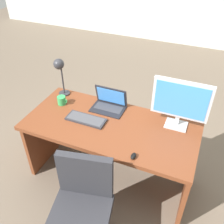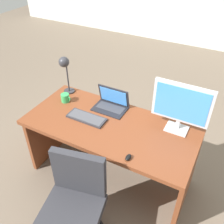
{
  "view_description": "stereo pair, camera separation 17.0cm",
  "coord_description": "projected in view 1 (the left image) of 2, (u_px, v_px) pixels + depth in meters",
  "views": [
    {
      "loc": [
        0.72,
        -1.66,
        2.23
      ],
      "look_at": [
        0.0,
        0.04,
        0.85
      ],
      "focal_mm": 40.14,
      "sensor_mm": 36.0,
      "label": 1
    },
    {
      "loc": [
        0.87,
        -1.58,
        2.23
      ],
      "look_at": [
        0.0,
        0.04,
        0.85
      ],
      "focal_mm": 40.14,
      "sensor_mm": 36.0,
      "label": 2
    }
  ],
  "objects": [
    {
      "name": "ground",
      "position": [
        149.0,
        104.0,
        3.89
      ],
      "size": [
        12.0,
        12.0,
        0.0
      ],
      "primitive_type": "plane",
      "color": "#6B5B4C"
    },
    {
      "name": "desk",
      "position": [
        112.0,
        137.0,
        2.5
      ],
      "size": [
        1.63,
        0.76,
        0.73
      ],
      "color": "brown",
      "rests_on": "ground"
    },
    {
      "name": "monitor",
      "position": [
        181.0,
        101.0,
        2.17
      ],
      "size": [
        0.5,
        0.16,
        0.47
      ],
      "color": "#B7BABF",
      "rests_on": "desk"
    },
    {
      "name": "laptop",
      "position": [
        110.0,
        101.0,
        2.54
      ],
      "size": [
        0.33,
        0.23,
        0.22
      ],
      "color": "black",
      "rests_on": "desk"
    },
    {
      "name": "keyboard",
      "position": [
        86.0,
        119.0,
        2.39
      ],
      "size": [
        0.38,
        0.15,
        0.02
      ],
      "color": "#2D2D33",
      "rests_on": "desk"
    },
    {
      "name": "mouse",
      "position": [
        133.0,
        156.0,
        2.01
      ],
      "size": [
        0.04,
        0.07,
        0.03
      ],
      "color": "black",
      "rests_on": "desk"
    },
    {
      "name": "desk_lamp",
      "position": [
        60.0,
        69.0,
        2.56
      ],
      "size": [
        0.12,
        0.15,
        0.43
      ],
      "color": "#2D2D33",
      "rests_on": "desk"
    },
    {
      "name": "coffee_mug",
      "position": [
        62.0,
        100.0,
        2.59
      ],
      "size": [
        0.11,
        0.09,
        0.09
      ],
      "color": "green",
      "rests_on": "desk"
    },
    {
      "name": "office_chair",
      "position": [
        82.0,
        216.0,
        2.01
      ],
      "size": [
        0.56,
        0.57,
        0.88
      ],
      "color": "black",
      "rests_on": "ground"
    }
  ]
}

